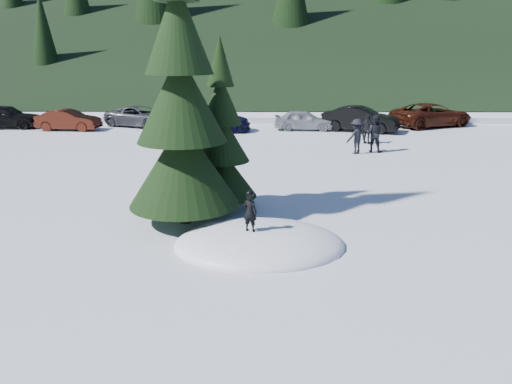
{
  "coord_description": "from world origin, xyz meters",
  "views": [
    {
      "loc": [
        0.01,
        -12.16,
        4.94
      ],
      "look_at": [
        -0.11,
        1.21,
        1.1
      ],
      "focal_mm": 35.0,
      "sensor_mm": 36.0,
      "label": 1
    }
  ],
  "objects_px": {
    "car_0": "(5,116)",
    "adult_1": "(368,129)",
    "spruce_short": "(222,144)",
    "car_3": "(208,119)",
    "car_6": "(431,115)",
    "car_5": "(360,119)",
    "car_4": "(304,120)",
    "car_2": "(141,116)",
    "child_skier": "(250,212)",
    "spruce_tall": "(181,110)",
    "adult_2": "(357,136)",
    "car_1": "(68,120)",
    "adult_0": "(375,133)"
  },
  "relations": [
    {
      "from": "adult_1",
      "to": "car_2",
      "type": "bearing_deg",
      "value": 14.57
    },
    {
      "from": "adult_1",
      "to": "spruce_short",
      "type": "bearing_deg",
      "value": 97.19
    },
    {
      "from": "car_4",
      "to": "car_5",
      "type": "bearing_deg",
      "value": -94.58
    },
    {
      "from": "adult_2",
      "to": "car_6",
      "type": "relative_size",
      "value": 0.31
    },
    {
      "from": "child_skier",
      "to": "car_2",
      "type": "height_order",
      "value": "child_skier"
    },
    {
      "from": "spruce_short",
      "to": "child_skier",
      "type": "height_order",
      "value": "spruce_short"
    },
    {
      "from": "car_6",
      "to": "spruce_tall",
      "type": "bearing_deg",
      "value": 121.11
    },
    {
      "from": "spruce_short",
      "to": "car_5",
      "type": "xyz_separation_m",
      "value": [
        7.41,
        15.64,
        -1.33
      ]
    },
    {
      "from": "spruce_short",
      "to": "adult_0",
      "type": "bearing_deg",
      "value": 53.21
    },
    {
      "from": "adult_1",
      "to": "adult_2",
      "type": "distance_m",
      "value": 2.88
    },
    {
      "from": "spruce_short",
      "to": "car_2",
      "type": "relative_size",
      "value": 1.12
    },
    {
      "from": "spruce_short",
      "to": "car_4",
      "type": "relative_size",
      "value": 1.44
    },
    {
      "from": "child_skier",
      "to": "spruce_short",
      "type": "bearing_deg",
      "value": -52.15
    },
    {
      "from": "car_1",
      "to": "car_5",
      "type": "relative_size",
      "value": 0.84
    },
    {
      "from": "adult_1",
      "to": "car_4",
      "type": "relative_size",
      "value": 0.42
    },
    {
      "from": "spruce_tall",
      "to": "car_3",
      "type": "relative_size",
      "value": 1.62
    },
    {
      "from": "car_1",
      "to": "adult_1",
      "type": "bearing_deg",
      "value": -99.8
    },
    {
      "from": "car_6",
      "to": "car_2",
      "type": "bearing_deg",
      "value": 66.89
    },
    {
      "from": "car_3",
      "to": "car_6",
      "type": "distance_m",
      "value": 14.72
    },
    {
      "from": "car_1",
      "to": "car_5",
      "type": "bearing_deg",
      "value": -86.57
    },
    {
      "from": "car_2",
      "to": "car_5",
      "type": "bearing_deg",
      "value": -73.59
    },
    {
      "from": "adult_0",
      "to": "car_0",
      "type": "height_order",
      "value": "adult_0"
    },
    {
      "from": "car_0",
      "to": "car_2",
      "type": "height_order",
      "value": "car_0"
    },
    {
      "from": "adult_0",
      "to": "car_3",
      "type": "height_order",
      "value": "adult_0"
    },
    {
      "from": "adult_2",
      "to": "spruce_short",
      "type": "bearing_deg",
      "value": 28.38
    },
    {
      "from": "spruce_short",
      "to": "adult_1",
      "type": "bearing_deg",
      "value": 58.54
    },
    {
      "from": "spruce_tall",
      "to": "adult_0",
      "type": "relative_size",
      "value": 4.65
    },
    {
      "from": "child_skier",
      "to": "spruce_tall",
      "type": "bearing_deg",
      "value": -23.68
    },
    {
      "from": "adult_1",
      "to": "car_0",
      "type": "relative_size",
      "value": 0.35
    },
    {
      "from": "spruce_short",
      "to": "adult_2",
      "type": "height_order",
      "value": "spruce_short"
    },
    {
      "from": "car_1",
      "to": "car_3",
      "type": "bearing_deg",
      "value": -88.15
    },
    {
      "from": "spruce_short",
      "to": "adult_2",
      "type": "distance_m",
      "value": 10.64
    },
    {
      "from": "spruce_tall",
      "to": "spruce_short",
      "type": "distance_m",
      "value": 2.11
    },
    {
      "from": "car_3",
      "to": "car_5",
      "type": "relative_size",
      "value": 1.13
    },
    {
      "from": "car_3",
      "to": "car_6",
      "type": "bearing_deg",
      "value": -82.51
    },
    {
      "from": "spruce_tall",
      "to": "car_5",
      "type": "height_order",
      "value": "spruce_tall"
    },
    {
      "from": "car_0",
      "to": "adult_1",
      "type": "bearing_deg",
      "value": -106.35
    },
    {
      "from": "adult_2",
      "to": "car_4",
      "type": "relative_size",
      "value": 0.45
    },
    {
      "from": "car_4",
      "to": "child_skier",
      "type": "bearing_deg",
      "value": 175.28
    },
    {
      "from": "child_skier",
      "to": "car_4",
      "type": "relative_size",
      "value": 0.27
    },
    {
      "from": "adult_2",
      "to": "car_1",
      "type": "bearing_deg",
      "value": -50.79
    },
    {
      "from": "adult_1",
      "to": "adult_2",
      "type": "relative_size",
      "value": 0.93
    },
    {
      "from": "adult_0",
      "to": "car_4",
      "type": "relative_size",
      "value": 0.49
    },
    {
      "from": "child_skier",
      "to": "car_5",
      "type": "height_order",
      "value": "car_5"
    },
    {
      "from": "car_4",
      "to": "car_2",
      "type": "bearing_deg",
      "value": 86.6
    },
    {
      "from": "child_skier",
      "to": "adult_1",
      "type": "height_order",
      "value": "adult_1"
    },
    {
      "from": "car_5",
      "to": "adult_1",
      "type": "bearing_deg",
      "value": -163.93
    },
    {
      "from": "adult_1",
      "to": "car_4",
      "type": "distance_m",
      "value": 5.63
    },
    {
      "from": "child_skier",
      "to": "car_5",
      "type": "distance_m",
      "value": 20.13
    },
    {
      "from": "spruce_tall",
      "to": "adult_2",
      "type": "bearing_deg",
      "value": 55.81
    }
  ]
}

